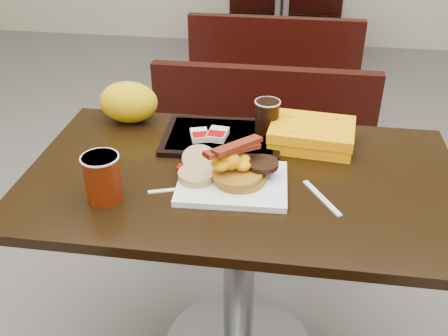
# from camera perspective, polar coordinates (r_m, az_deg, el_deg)

# --- Properties ---
(table_near) EXTENTS (1.20, 0.70, 0.75)m
(table_near) POSITION_cam_1_polar(r_m,az_deg,el_deg) (1.65, 1.70, -11.72)
(table_near) COLOR black
(table_near) RESTS_ON floor
(bench_near_n) EXTENTS (1.00, 0.46, 0.72)m
(bench_near_n) POSITION_cam_1_polar(r_m,az_deg,el_deg) (2.22, 3.83, 0.40)
(bench_near_n) COLOR black
(bench_near_n) RESTS_ON floor
(table_far) EXTENTS (1.20, 0.70, 0.75)m
(table_far) POSITION_cam_1_polar(r_m,az_deg,el_deg) (3.96, 6.30, 14.86)
(table_far) COLOR black
(table_far) RESTS_ON floor
(bench_far_s) EXTENTS (1.00, 0.46, 0.72)m
(bench_far_s) POSITION_cam_1_polar(r_m,az_deg,el_deg) (3.30, 5.66, 11.16)
(bench_far_s) COLOR black
(bench_far_s) RESTS_ON floor
(bench_far_n) EXTENTS (1.00, 0.46, 0.72)m
(bench_far_n) POSITION_cam_1_polar(r_m,az_deg,el_deg) (4.64, 6.74, 17.14)
(bench_far_n) COLOR black
(bench_far_n) RESTS_ON floor
(platter) EXTENTS (0.30, 0.24, 0.02)m
(platter) POSITION_cam_1_polar(r_m,az_deg,el_deg) (1.37, 0.95, -1.70)
(platter) COLOR white
(platter) RESTS_ON table_near
(pancake_stack) EXTENTS (0.18, 0.18, 0.03)m
(pancake_stack) POSITION_cam_1_polar(r_m,az_deg,el_deg) (1.36, 1.76, -0.83)
(pancake_stack) COLOR #A46E1B
(pancake_stack) RESTS_ON platter
(sausage_patty) EXTENTS (0.10, 0.10, 0.01)m
(sausage_patty) POSITION_cam_1_polar(r_m,az_deg,el_deg) (1.37, 4.30, 0.44)
(sausage_patty) COLOR black
(sausage_patty) RESTS_ON pancake_stack
(scrambled_eggs) EXTENTS (0.12, 0.11, 0.05)m
(scrambled_eggs) POSITION_cam_1_polar(r_m,az_deg,el_deg) (1.34, 0.69, 0.62)
(scrambled_eggs) COLOR orange
(scrambled_eggs) RESTS_ON pancake_stack
(bacon_strips) EXTENTS (0.18, 0.17, 0.01)m
(bacon_strips) POSITION_cam_1_polar(r_m,az_deg,el_deg) (1.33, 0.95, 2.17)
(bacon_strips) COLOR #450D04
(bacon_strips) RESTS_ON scrambled_eggs
(muffin_bottom) EXTENTS (0.12, 0.12, 0.02)m
(muffin_bottom) POSITION_cam_1_polar(r_m,az_deg,el_deg) (1.37, -3.10, -0.80)
(muffin_bottom) COLOR tan
(muffin_bottom) RESTS_ON platter
(muffin_top) EXTENTS (0.12, 0.12, 0.06)m
(muffin_top) POSITION_cam_1_polar(r_m,az_deg,el_deg) (1.41, -2.75, 0.87)
(muffin_top) COLOR tan
(muffin_top) RESTS_ON platter
(coffee_cup_near) EXTENTS (0.11, 0.11, 0.13)m
(coffee_cup_near) POSITION_cam_1_polar(r_m,az_deg,el_deg) (1.32, -13.36, -1.11)
(coffee_cup_near) COLOR #8C2405
(coffee_cup_near) RESTS_ON table_near
(fork) EXTENTS (0.12, 0.06, 0.00)m
(fork) POSITION_cam_1_polar(r_m,az_deg,el_deg) (1.36, -6.61, -2.50)
(fork) COLOR white
(fork) RESTS_ON table_near
(knife) EXTENTS (0.10, 0.15, 0.00)m
(knife) POSITION_cam_1_polar(r_m,az_deg,el_deg) (1.35, 10.82, -3.27)
(knife) COLOR white
(knife) RESTS_ON table_near
(condiment_syrup) EXTENTS (0.05, 0.04, 0.01)m
(condiment_syrup) POSITION_cam_1_polar(r_m,az_deg,el_deg) (1.52, -0.82, 1.90)
(condiment_syrup) COLOR #A54E07
(condiment_syrup) RESTS_ON table_near
(condiment_ketchup) EXTENTS (0.04, 0.03, 0.01)m
(condiment_ketchup) POSITION_cam_1_polar(r_m,az_deg,el_deg) (1.45, -4.46, 0.04)
(condiment_ketchup) COLOR #8C0504
(condiment_ketchup) RESTS_ON table_near
(tray) EXTENTS (0.37, 0.27, 0.02)m
(tray) POSITION_cam_1_polar(r_m,az_deg,el_deg) (1.59, -0.27, 3.45)
(tray) COLOR black
(tray) RESTS_ON table_near
(hashbrown_sleeve_left) EXTENTS (0.07, 0.08, 0.02)m
(hashbrown_sleeve_left) POSITION_cam_1_polar(r_m,az_deg,el_deg) (1.57, -2.74, 3.68)
(hashbrown_sleeve_left) COLOR silver
(hashbrown_sleeve_left) RESTS_ON tray
(hashbrown_sleeve_right) EXTENTS (0.06, 0.08, 0.02)m
(hashbrown_sleeve_right) POSITION_cam_1_polar(r_m,az_deg,el_deg) (1.57, -0.72, 3.76)
(hashbrown_sleeve_right) COLOR silver
(hashbrown_sleeve_right) RESTS_ON tray
(coffee_cup_far) EXTENTS (0.08, 0.08, 0.10)m
(coffee_cup_far) POSITION_cam_1_polar(r_m,az_deg,el_deg) (1.59, 4.81, 5.74)
(coffee_cup_far) COLOR black
(coffee_cup_far) RESTS_ON tray
(clamshell) EXTENTS (0.27, 0.21, 0.07)m
(clamshell) POSITION_cam_1_polar(r_m,az_deg,el_deg) (1.57, 9.73, 3.67)
(clamshell) COLOR #FF9B04
(clamshell) RESTS_ON table_near
(paper_bag) EXTENTS (0.22, 0.18, 0.13)m
(paper_bag) POSITION_cam_1_polar(r_m,az_deg,el_deg) (1.71, -10.56, 7.23)
(paper_bag) COLOR #E7A907
(paper_bag) RESTS_ON table_near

